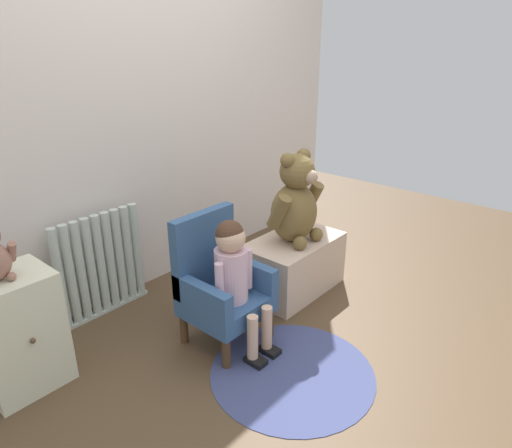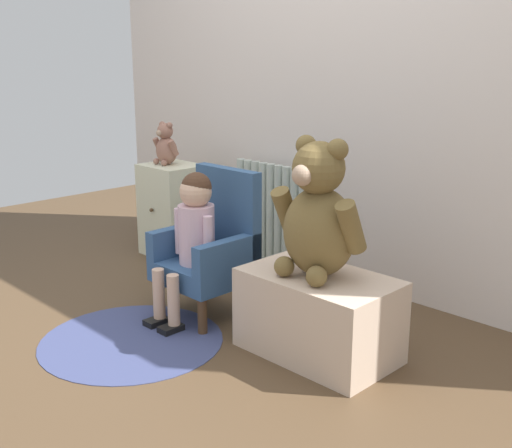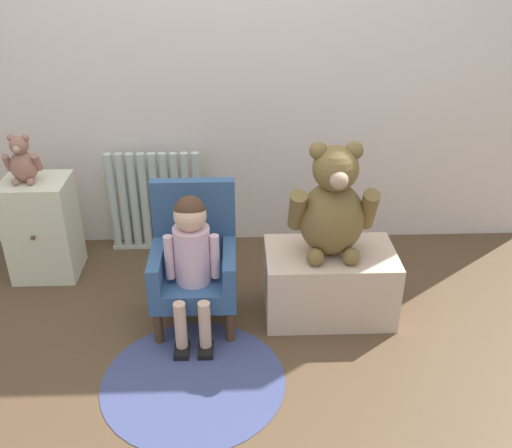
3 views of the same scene
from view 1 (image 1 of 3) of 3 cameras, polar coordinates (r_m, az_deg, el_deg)
ground_plane at (r=2.44m, az=6.60°, el=-16.40°), size 6.00×6.00×0.00m
back_wall at (r=2.86m, az=-14.99°, el=15.07°), size 3.80×0.05×2.40m
radiator at (r=2.79m, az=-18.81°, el=-4.91°), size 0.56×0.05×0.61m
small_dresser at (r=2.39m, az=-27.64°, el=-11.84°), size 0.35×0.32×0.57m
child_armchair at (r=2.43m, az=-4.59°, el=-7.55°), size 0.40×0.38×0.70m
child_figure at (r=2.29m, az=-2.71°, el=-5.56°), size 0.25×0.35×0.70m
low_bench at (r=2.94m, az=4.67°, el=-5.07°), size 0.64×0.39×0.35m
large_teddy_bear at (r=2.76m, az=4.94°, el=2.68°), size 0.41×0.29×0.57m
floor_rug at (r=2.35m, az=4.47°, el=-17.97°), size 0.80×0.80×0.01m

